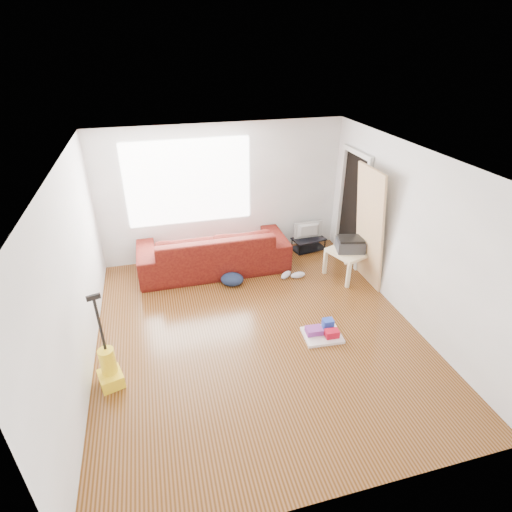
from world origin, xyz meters
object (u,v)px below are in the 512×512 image
object	(u,v)px
side_table	(349,254)
bucket	(185,277)
tv_stand	(308,243)
sofa	(214,268)
backpack	(232,285)
cleaning_tray	(323,332)
vacuum	(109,368)

from	to	relation	value
side_table	bucket	distance (m)	2.92
tv_stand	side_table	bearing A→B (deg)	-84.67
sofa	backpack	distance (m)	0.66
cleaning_tray	sofa	bearing A→B (deg)	117.36
sofa	bucket	world-z (taller)	sofa
tv_stand	sofa	bearing A→B (deg)	178.15
cleaning_tray	backpack	distance (m)	1.92
backpack	vacuum	size ratio (longest dim) A/B	0.31
bucket	tv_stand	bearing A→B (deg)	10.27
sofa	side_table	bearing A→B (deg)	159.44
side_table	vacuum	distance (m)	4.26
tv_stand	backpack	bearing A→B (deg)	-162.58
sofa	cleaning_tray	size ratio (longest dim) A/B	4.77
sofa	backpack	bearing A→B (deg)	108.20
sofa	backpack	size ratio (longest dim) A/B	6.78
tv_stand	backpack	world-z (taller)	tv_stand
bucket	side_table	bearing A→B (deg)	-13.25
bucket	backpack	bearing A→B (deg)	-30.22
backpack	cleaning_tray	bearing A→B (deg)	-42.56
sofa	tv_stand	world-z (taller)	sofa
bucket	cleaning_tray	size ratio (longest dim) A/B	0.53
tv_stand	cleaning_tray	world-z (taller)	tv_stand
side_table	backpack	distance (m)	2.11
side_table	cleaning_tray	distance (m)	1.83
cleaning_tray	vacuum	size ratio (longest dim) A/B	0.44
tv_stand	vacuum	distance (m)	4.54
bucket	vacuum	size ratio (longest dim) A/B	0.23
tv_stand	side_table	size ratio (longest dim) A/B	0.88
side_table	bucket	world-z (taller)	side_table
cleaning_tray	backpack	xyz separation A→B (m)	(-0.97, 1.65, -0.06)
side_table	backpack	xyz separation A→B (m)	(-2.05, 0.22, -0.42)
bucket	cleaning_tray	world-z (taller)	cleaning_tray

